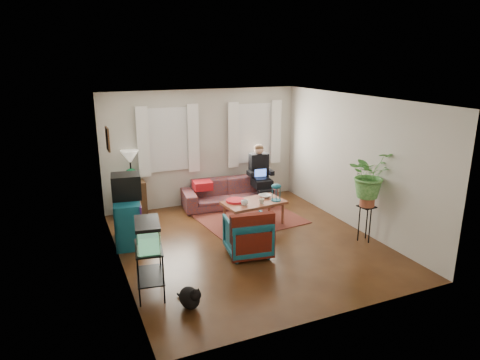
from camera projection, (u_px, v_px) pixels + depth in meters
name	position (u px, v px, depth m)	size (l,w,h in m)	color
floor	(249.00, 243.00, 7.80)	(4.50, 5.00, 0.01)	#4F2B14
ceiling	(250.00, 99.00, 7.07)	(4.50, 5.00, 0.01)	white
wall_back	(203.00, 148.00, 9.64)	(4.50, 0.01, 2.60)	silver
wall_front	(334.00, 225.00, 5.23)	(4.50, 0.01, 2.60)	silver
wall_left	(116.00, 190.00, 6.58)	(0.01, 5.00, 2.60)	silver
wall_right	(354.00, 163.00, 8.30)	(0.01, 5.00, 2.60)	silver
window_left	(168.00, 140.00, 9.25)	(1.08, 0.04, 1.38)	white
window_right	(254.00, 133.00, 10.03)	(1.08, 0.04, 1.38)	white
curtains_left	(169.00, 140.00, 9.18)	(1.36, 0.06, 1.50)	white
curtains_right	(255.00, 134.00, 9.96)	(1.36, 0.06, 1.50)	white
picture_frame	(108.00, 139.00, 7.16)	(0.04, 0.32, 0.40)	#3D2616
area_rug	(250.00, 219.00, 8.95)	(2.00, 1.60, 0.01)	maroon
sofa	(229.00, 189.00, 9.66)	(2.08, 0.82, 0.81)	brown
seated_person	(260.00, 177.00, 9.82)	(0.52, 0.64, 1.24)	black
side_table	(133.00, 197.00, 9.17)	(0.51, 0.51, 0.74)	#3E2617
table_lamp	(131.00, 167.00, 8.98)	(0.38, 0.38, 0.67)	white
dresser	(128.00, 221.00, 7.74)	(0.46, 0.92, 0.83)	#126D6F
crt_tv	(126.00, 186.00, 7.65)	(0.51, 0.46, 0.44)	black
aquarium_stand	(150.00, 271.00, 6.04)	(0.37, 0.66, 0.74)	black
aquarium	(148.00, 234.00, 5.88)	(0.33, 0.60, 0.39)	#7FD899
black_cat	(189.00, 296.00, 5.77)	(0.27, 0.41, 0.35)	black
armchair	(248.00, 234.00, 7.29)	(0.72, 0.67, 0.74)	#105360
serape_throw	(253.00, 232.00, 6.99)	(0.74, 0.17, 0.61)	#9E0A0A
coffee_table	(254.00, 213.00, 8.59)	(1.21, 0.66, 0.50)	olive
cup_a	(245.00, 203.00, 8.28)	(0.14, 0.14, 0.11)	white
cup_b	(261.00, 201.00, 8.36)	(0.11, 0.11, 0.10)	beige
bowl	(265.00, 196.00, 8.76)	(0.24, 0.24, 0.06)	white
snack_tray	(235.00, 201.00, 8.49)	(0.37, 0.37, 0.04)	#B21414
birdcage	(276.00, 192.00, 8.52)	(0.20, 0.20, 0.35)	#115B6B
plant_stand	(365.00, 223.00, 7.83)	(0.29, 0.29, 0.68)	black
potted_plant	(369.00, 181.00, 7.61)	(0.77, 0.67, 0.86)	#599947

